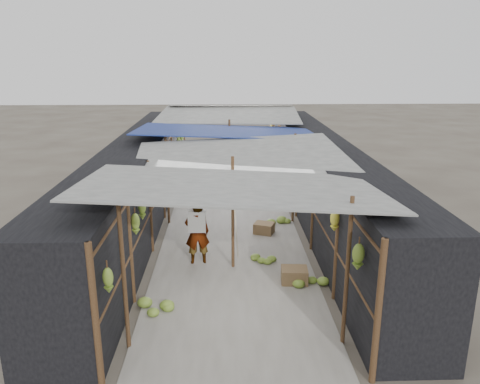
{
  "coord_description": "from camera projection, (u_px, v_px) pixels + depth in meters",
  "views": [
    {
      "loc": [
        -0.17,
        -6.84,
        4.69
      ],
      "look_at": [
        0.22,
        4.88,
        1.25
      ],
      "focal_mm": 35.0,
      "sensor_mm": 36.0,
      "label": 1
    }
  ],
  "objects": [
    {
      "name": "ground",
      "position": [
        236.0,
        345.0,
        7.88
      ],
      "size": [
        80.0,
        80.0,
        0.0
      ],
      "primitive_type": "plane",
      "color": "#6B6356",
      "rests_on": "ground"
    },
    {
      "name": "floor_bananas",
      "position": [
        249.0,
        223.0,
        13.13
      ],
      "size": [
        3.89,
        9.94,
        0.36
      ],
      "color": "gold",
      "rests_on": "ground"
    },
    {
      "name": "vendor_elderly",
      "position": [
        197.0,
        232.0,
        10.75
      ],
      "size": [
        0.61,
        0.45,
        1.55
      ],
      "primitive_type": "imported",
      "rotation": [
        0.0,
        0.0,
        3.29
      ],
      "color": "silver",
      "rests_on": "ground"
    },
    {
      "name": "crate_near",
      "position": [
        264.0,
        228.0,
        12.73
      ],
      "size": [
        0.63,
        0.57,
        0.31
      ],
      "primitive_type": "cube",
      "rotation": [
        0.0,
        0.0,
        -0.37
      ],
      "color": "olive",
      "rests_on": "ground"
    },
    {
      "name": "shopper_blue",
      "position": [
        200.0,
        167.0,
        17.02
      ],
      "size": [
        0.79,
        0.64,
        1.56
      ],
      "primitive_type": "imported",
      "rotation": [
        0.0,
        0.0,
        0.06
      ],
      "color": "navy",
      "rests_on": "ground"
    },
    {
      "name": "market_canopy",
      "position": [
        231.0,
        136.0,
        13.76
      ],
      "size": [
        5.62,
        15.2,
        2.77
      ],
      "color": "brown",
      "rests_on": "ground"
    },
    {
      "name": "hanging_bananas",
      "position": [
        234.0,
        163.0,
        13.79
      ],
      "size": [
        3.94,
        13.73,
        0.82
      ],
      "color": "olive",
      "rests_on": "ground"
    },
    {
      "name": "black_basin",
      "position": [
        273.0,
        186.0,
        17.11
      ],
      "size": [
        0.62,
        0.62,
        0.18
      ],
      "primitive_type": "cylinder",
      "color": "black",
      "rests_on": "ground"
    },
    {
      "name": "stall_left",
      "position": [
        139.0,
        181.0,
        13.71
      ],
      "size": [
        1.4,
        15.0,
        2.3
      ],
      "primitive_type": "cube",
      "color": "black",
      "rests_on": "ground"
    },
    {
      "name": "crate_back",
      "position": [
        209.0,
        172.0,
        18.92
      ],
      "size": [
        0.5,
        0.46,
        0.26
      ],
      "primitive_type": "cube",
      "rotation": [
        0.0,
        0.0,
        -0.39
      ],
      "color": "olive",
      "rests_on": "ground"
    },
    {
      "name": "vendor_seated",
      "position": [
        281.0,
        189.0,
        15.52
      ],
      "size": [
        0.45,
        0.59,
        0.81
      ],
      "primitive_type": "imported",
      "rotation": [
        0.0,
        0.0,
        -1.25
      ],
      "color": "#504B45",
      "rests_on": "ground"
    },
    {
      "name": "stall_right",
      "position": [
        321.0,
        179.0,
        13.88
      ],
      "size": [
        1.4,
        15.0,
        2.3
      ],
      "primitive_type": "cube",
      "color": "black",
      "rests_on": "ground"
    },
    {
      "name": "aisle_slab",
      "position": [
        231.0,
        216.0,
        14.11
      ],
      "size": [
        3.6,
        16.0,
        0.02
      ],
      "primitive_type": "cube",
      "color": "#9E998E",
      "rests_on": "ground"
    },
    {
      "name": "crate_mid",
      "position": [
        294.0,
        276.0,
        9.98
      ],
      "size": [
        0.59,
        0.48,
        0.33
      ],
      "primitive_type": "cube",
      "rotation": [
        0.0,
        0.0,
        -0.07
      ],
      "color": "olive",
      "rests_on": "ground"
    }
  ]
}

